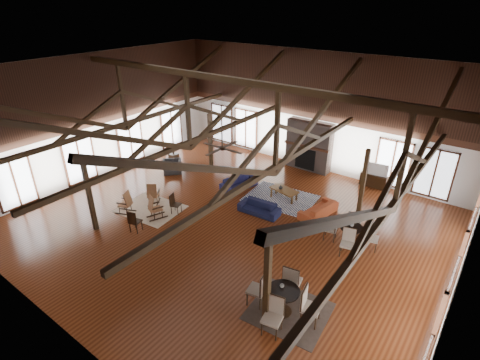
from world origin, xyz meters
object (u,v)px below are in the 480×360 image
Objects in this scene: sofa_navy_front at (259,208)px; cafe_table_near at (283,297)px; cafe_table_far at (351,232)px; tv_console at (374,180)px; sofa_navy_left at (239,183)px; sofa_orange at (318,209)px; coffee_table at (284,190)px; armchair at (172,166)px.

cafe_table_near is (3.63, -4.18, 0.31)m from sofa_navy_front.
cafe_table_near is at bearing -53.25° from sofa_navy_front.
tv_console is at bearing 99.79° from cafe_table_far.
sofa_navy_left is 7.95m from cafe_table_near.
sofa_orange is 1.90m from coffee_table.
cafe_table_near is at bearing -119.65° from sofa_navy_left.
tv_console is (5.09, 4.05, 0.04)m from sofa_navy_left.
sofa_navy_front is 1.42× the size of tv_console.
sofa_orange is 5.78m from cafe_table_near.
coffee_table is 1.10× the size of tv_console.
sofa_orange is at bearing 147.59° from cafe_table_far.
sofa_orange reaches higher than sofa_navy_left.
sofa_navy_front is at bearing -45.91° from sofa_orange.
cafe_table_near is at bearing -48.18° from coffee_table.
sofa_orange is 4.14m from tv_console.
coffee_table is at bearing -38.19° from armchair.
sofa_navy_left reaches higher than sofa_navy_front.
cafe_table_far is (5.99, -1.16, 0.25)m from sofa_navy_left.
sofa_navy_front is 0.79× the size of cafe_table_near.
sofa_orange is (2.06, 1.38, 0.02)m from sofa_navy_front.
coffee_table is at bearing -66.84° from sofa_navy_left.
sofa_orange is 1.53× the size of tv_console.
sofa_orange is at bearing 29.55° from sofa_navy_front.
armchair is (-5.95, 0.72, 0.06)m from sofa_navy_front.
sofa_navy_left is 4.14m from sofa_orange.
sofa_navy_left is 0.91× the size of cafe_table_far.
sofa_orange reaches higher than sofa_navy_front.
coffee_table is at bearing -127.28° from tv_console.
sofa_navy_left is at bearing -37.95° from armchair.
sofa_navy_front is 3.93m from cafe_table_far.
tv_console is (-0.61, 9.59, -0.26)m from cafe_table_near.
sofa_navy_left reaches higher than coffee_table.
sofa_orange is 8.04m from armchair.
sofa_navy_front is 0.88× the size of cafe_table_far.
sofa_navy_left is at bearing -141.50° from tv_console.
sofa_navy_front is at bearing -177.04° from cafe_table_far.
sofa_navy_left is at bearing 135.87° from cafe_table_near.
armchair reaches higher than tv_console.
sofa_navy_left is at bearing -159.76° from coffee_table.
sofa_navy_left is 0.82× the size of cafe_table_near.
cafe_table_far is (3.91, 0.20, 0.26)m from sofa_navy_front.
sofa_navy_front is 5.99m from armchair.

